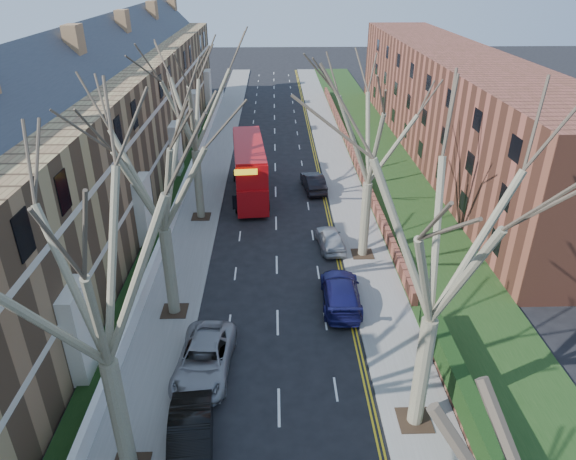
{
  "coord_description": "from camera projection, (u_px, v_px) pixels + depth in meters",
  "views": [
    {
      "loc": [
        -0.05,
        -7.34,
        17.18
      ],
      "look_at": [
        0.69,
        19.53,
        3.27
      ],
      "focal_mm": 32.0,
      "sensor_mm": 36.0,
      "label": 1
    }
  ],
  "objects": [
    {
      "name": "pavement_left",
      "position": [
        212.0,
        167.0,
        48.87
      ],
      "size": [
        3.0,
        102.0,
        0.12
      ],
      "primitive_type": "cube",
      "color": "slate",
      "rests_on": "ground"
    },
    {
      "name": "pavement_right",
      "position": [
        338.0,
        166.0,
        49.16
      ],
      "size": [
        3.0,
        102.0,
        0.12
      ],
      "primitive_type": "cube",
      "color": "slate",
      "rests_on": "ground"
    },
    {
      "name": "terrace_left",
      "position": [
        96.0,
        137.0,
        39.06
      ],
      "size": [
        9.7,
        78.0,
        13.6
      ],
      "color": "#856343",
      "rests_on": "ground"
    },
    {
      "name": "flats_right",
      "position": [
        451.0,
        104.0,
        50.73
      ],
      "size": [
        13.97,
        54.0,
        10.0
      ],
      "color": "brown",
      "rests_on": "ground"
    },
    {
      "name": "front_wall_left",
      "position": [
        181.0,
        195.0,
        41.47
      ],
      "size": [
        0.3,
        78.0,
        1.0
      ],
      "color": "white",
      "rests_on": "ground"
    },
    {
      "name": "grass_verge_right",
      "position": [
        384.0,
        165.0,
        49.23
      ],
      "size": [
        6.0,
        102.0,
        0.06
      ],
      "color": "#1B3814",
      "rests_on": "ground"
    },
    {
      "name": "tree_left_mid",
      "position": [
        86.0,
        254.0,
        15.21
      ],
      "size": [
        10.5,
        10.5,
        14.71
      ],
      "color": "#655E48",
      "rests_on": "ground"
    },
    {
      "name": "tree_left_far",
      "position": [
        155.0,
        154.0,
        24.23
      ],
      "size": [
        10.15,
        10.15,
        14.22
      ],
      "color": "#655E48",
      "rests_on": "ground"
    },
    {
      "name": "tree_left_dist",
      "position": [
        190.0,
        92.0,
        34.74
      ],
      "size": [
        10.5,
        10.5,
        14.71
      ],
      "color": "#655E48",
      "rests_on": "ground"
    },
    {
      "name": "tree_right_mid",
      "position": [
        446.0,
        220.0,
        17.27
      ],
      "size": [
        10.5,
        10.5,
        14.71
      ],
      "color": "#655E48",
      "rests_on": "ground"
    },
    {
      "name": "tree_right_far",
      "position": [
        373.0,
        118.0,
        29.84
      ],
      "size": [
        10.15,
        10.15,
        14.22
      ],
      "color": "#655E48",
      "rests_on": "ground"
    },
    {
      "name": "double_decker_bus",
      "position": [
        250.0,
        171.0,
        42.16
      ],
      "size": [
        3.33,
        10.6,
        4.39
      ],
      "rotation": [
        0.0,
        0.0,
        3.23
      ],
      "color": "#A10B0F",
      "rests_on": "ground"
    },
    {
      "name": "car_left_mid",
      "position": [
        190.0,
        441.0,
        19.86
      ],
      "size": [
        2.13,
        4.91,
        1.57
      ],
      "primitive_type": "imported",
      "rotation": [
        0.0,
        0.0,
        0.1
      ],
      "color": "black",
      "rests_on": "ground"
    },
    {
      "name": "car_left_far",
      "position": [
        204.0,
        359.0,
        24.04
      ],
      "size": [
        2.83,
        5.52,
        1.49
      ],
      "primitive_type": "imported",
      "rotation": [
        0.0,
        0.0,
        -0.07
      ],
      "color": "gray",
      "rests_on": "ground"
    },
    {
      "name": "car_right_near",
      "position": [
        341.0,
        292.0,
        28.93
      ],
      "size": [
        2.33,
        5.33,
        1.52
      ],
      "primitive_type": "imported",
      "rotation": [
        0.0,
        0.0,
        3.1
      ],
      "color": "#171752",
      "rests_on": "ground"
    },
    {
      "name": "car_right_mid",
      "position": [
        330.0,
        239.0,
        34.77
      ],
      "size": [
        2.0,
        4.11,
        1.35
      ],
      "primitive_type": "imported",
      "rotation": [
        0.0,
        0.0,
        3.24
      ],
      "color": "#9D9FA5",
      "rests_on": "ground"
    },
    {
      "name": "car_right_far",
      "position": [
        313.0,
        182.0,
        43.68
      ],
      "size": [
        2.11,
        4.64,
        1.48
      ],
      "primitive_type": "imported",
      "rotation": [
        0.0,
        0.0,
        3.27
      ],
      "color": "black",
      "rests_on": "ground"
    }
  ]
}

